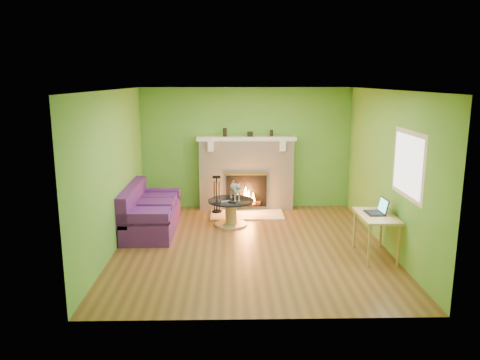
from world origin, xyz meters
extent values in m
plane|color=brown|center=(0.00, 0.00, 0.00)|extent=(5.00, 5.00, 0.00)
plane|color=white|center=(0.00, 0.00, 2.60)|extent=(5.00, 5.00, 0.00)
plane|color=#559631|center=(0.00, 2.50, 1.30)|extent=(5.00, 0.00, 5.00)
plane|color=#559631|center=(0.00, -2.50, 1.30)|extent=(5.00, 0.00, 5.00)
plane|color=#559631|center=(-2.25, 0.00, 1.30)|extent=(0.00, 5.00, 5.00)
plane|color=#559631|center=(2.25, 0.00, 1.30)|extent=(0.00, 5.00, 5.00)
plane|color=silver|center=(2.24, -0.90, 1.55)|extent=(0.00, 1.20, 1.20)
plane|color=white|center=(2.23, -0.90, 1.55)|extent=(0.00, 1.06, 1.06)
cube|color=beige|center=(0.00, 2.33, 0.75)|extent=(2.00, 0.35, 1.50)
cube|color=black|center=(0.00, 2.13, 0.44)|extent=(0.85, 0.03, 0.68)
cube|color=gold|center=(0.00, 2.13, 0.80)|extent=(0.91, 0.02, 0.04)
cylinder|color=black|center=(0.00, 2.10, 0.16)|extent=(0.55, 0.07, 0.07)
cube|color=silver|center=(0.00, 2.30, 1.54)|extent=(2.10, 0.28, 0.08)
cube|color=silver|center=(-0.75, 2.11, 1.40)|extent=(0.12, 0.10, 0.20)
cube|color=silver|center=(0.75, 2.11, 1.40)|extent=(0.12, 0.10, 0.20)
cube|color=beige|center=(0.00, 1.80, 0.01)|extent=(1.50, 0.75, 0.03)
cube|color=silver|center=(0.00, 2.30, 1.54)|extent=(2.10, 0.28, 0.08)
cube|color=#4C1B66|center=(-1.80, 0.85, 0.21)|extent=(0.85, 1.89, 0.43)
cube|color=#4C1B66|center=(-2.15, 0.85, 0.58)|extent=(0.19, 1.89, 0.53)
cube|color=#4C1B66|center=(-1.80, 0.01, 0.49)|extent=(0.85, 0.19, 0.21)
cube|color=#4C1B66|center=(-1.80, 1.70, 0.49)|extent=(0.85, 0.19, 0.21)
cube|color=#4C1B66|center=(-1.75, 0.32, 0.49)|extent=(0.68, 0.50, 0.12)
cube|color=#4C1B66|center=(-1.75, 0.95, 0.49)|extent=(0.68, 0.50, 0.12)
cube|color=#4C1B66|center=(-1.75, 1.49, 0.49)|extent=(0.68, 0.50, 0.12)
cylinder|color=tan|center=(-0.34, 1.15, 0.02)|extent=(0.62, 0.62, 0.03)
cylinder|color=tan|center=(-0.34, 1.15, 0.25)|extent=(0.22, 0.22, 0.43)
cylinder|color=black|center=(-0.34, 1.15, 0.49)|extent=(0.88, 0.88, 0.03)
cube|color=tan|center=(1.95, -0.53, 0.67)|extent=(0.54, 0.93, 0.04)
cylinder|color=tan|center=(1.73, -0.95, 0.33)|extent=(0.04, 0.04, 0.65)
cylinder|color=tan|center=(2.17, -0.95, 0.33)|extent=(0.04, 0.04, 0.65)
cylinder|color=tan|center=(1.73, -0.11, 0.33)|extent=(0.04, 0.04, 0.65)
cylinder|color=tan|center=(2.17, -0.11, 0.33)|extent=(0.04, 0.04, 0.65)
cube|color=gray|center=(-0.44, 1.03, 0.51)|extent=(0.17, 0.12, 0.02)
cube|color=black|center=(-0.32, 0.97, 0.51)|extent=(0.16, 0.12, 0.02)
cylinder|color=black|center=(-0.45, 2.33, 1.67)|extent=(0.08, 0.08, 0.18)
cylinder|color=black|center=(0.53, 2.33, 1.65)|extent=(0.07, 0.07, 0.14)
cube|color=black|center=(0.08, 2.33, 1.63)|extent=(0.12, 0.08, 0.10)
camera|label=1|loc=(-0.35, -7.53, 2.76)|focal=35.00mm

